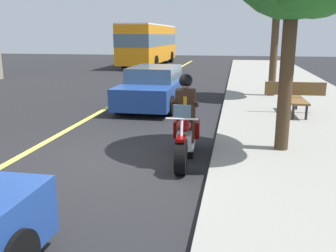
# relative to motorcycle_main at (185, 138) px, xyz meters

# --- Properties ---
(ground_plane) EXTENTS (80.00, 80.00, 0.00)m
(ground_plane) POSITION_rel_motorcycle_main_xyz_m (0.50, -1.43, -0.45)
(ground_plane) COLOR black
(lane_center_stripe) EXTENTS (60.00, 0.16, 0.01)m
(lane_center_stripe) POSITION_rel_motorcycle_main_xyz_m (0.50, -3.43, -0.45)
(lane_center_stripe) COLOR #E5DB4C
(lane_center_stripe) RESTS_ON ground_plane
(motorcycle_main) EXTENTS (2.22, 0.68, 1.26)m
(motorcycle_main) POSITION_rel_motorcycle_main_xyz_m (0.00, 0.00, 0.00)
(motorcycle_main) COLOR black
(motorcycle_main) RESTS_ON ground_plane
(rider_main) EXTENTS (0.64, 0.57, 1.74)m
(rider_main) POSITION_rel_motorcycle_main_xyz_m (-0.19, -0.01, 0.58)
(rider_main) COLOR black
(rider_main) RESTS_ON ground_plane
(bus_near) EXTENTS (11.05, 2.70, 3.30)m
(bus_near) POSITION_rel_motorcycle_main_xyz_m (-23.47, -6.27, 1.42)
(bus_near) COLOR orange
(bus_near) RESTS_ON ground_plane
(car_dark) EXTENTS (4.60, 1.92, 1.40)m
(car_dark) POSITION_rel_motorcycle_main_xyz_m (-5.64, -1.90, 0.24)
(car_dark) COLOR navy
(car_dark) RESTS_ON ground_plane
(bench_sidewalk) EXTENTS (1.82, 1.80, 0.95)m
(bench_sidewalk) POSITION_rel_motorcycle_main_xyz_m (-4.44, 2.76, 0.26)
(bench_sidewalk) COLOR brown
(bench_sidewalk) RESTS_ON sidewalk_curb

